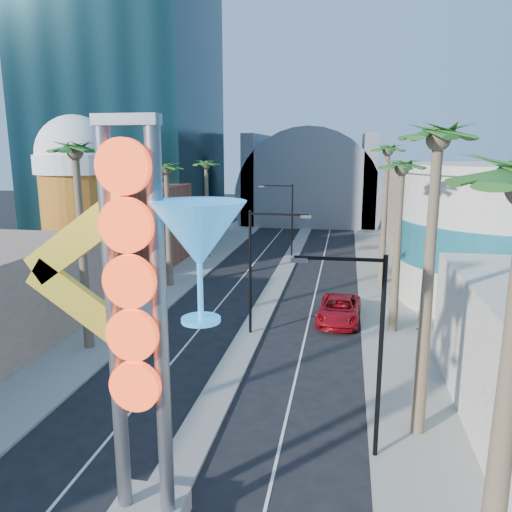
# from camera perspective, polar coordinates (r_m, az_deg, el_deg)

# --- Properties ---
(sidewalk_west) EXTENTS (5.00, 100.00, 0.15)m
(sidewalk_west) POSITION_cam_1_polar(r_m,az_deg,el_deg) (48.61, -8.31, -1.80)
(sidewalk_west) COLOR gray
(sidewalk_west) RESTS_ON ground
(sidewalk_east) EXTENTS (5.00, 100.00, 0.15)m
(sidewalk_east) POSITION_cam_1_polar(r_m,az_deg,el_deg) (46.31, 14.61, -2.77)
(sidewalk_east) COLOR gray
(sidewalk_east) RESTS_ON ground
(median) EXTENTS (1.60, 84.00, 0.15)m
(median) POSITION_cam_1_polar(r_m,az_deg,el_deg) (49.40, 3.32, -1.46)
(median) COLOR gray
(median) RESTS_ON ground
(hotel_tower) EXTENTS (20.00, 20.00, 50.00)m
(hotel_tower) POSITION_cam_1_polar(r_m,az_deg,el_deg) (68.95, -14.85, 22.89)
(hotel_tower) COLOR black
(hotel_tower) RESTS_ON ground
(brick_filler_west) EXTENTS (10.00, 10.00, 8.00)m
(brick_filler_west) POSITION_cam_1_polar(r_m,az_deg,el_deg) (52.97, -14.10, 3.44)
(brick_filler_west) COLOR brown
(brick_filler_west) RESTS_ON ground
(filler_east) EXTENTS (10.00, 20.00, 10.00)m
(filler_east) POSITION_cam_1_polar(r_m,az_deg,el_deg) (58.96, 20.31, 4.88)
(filler_east) COLOR #8B6E59
(filler_east) RESTS_ON ground
(beer_mug) EXTENTS (7.00, 7.00, 14.50)m
(beer_mug) POSITION_cam_1_polar(r_m,az_deg,el_deg) (45.91, -19.60, 6.66)
(beer_mug) COLOR #B97218
(beer_mug) RESTS_ON ground
(turquoise_building) EXTENTS (16.60, 16.60, 10.60)m
(turquoise_building) POSITION_cam_1_polar(r_m,az_deg,el_deg) (42.02, 27.11, 2.01)
(turquoise_building) COLOR #B6AE9A
(turquoise_building) RESTS_ON ground
(canopy) EXTENTS (22.00, 16.00, 22.00)m
(canopy) POSITION_cam_1_polar(r_m,az_deg,el_deg) (82.22, 6.29, 6.91)
(canopy) COLOR slate
(canopy) RESTS_ON ground
(neon_sign) EXTENTS (6.53, 2.60, 12.55)m
(neon_sign) POSITION_cam_1_polar(r_m,az_deg,el_deg) (14.25, -10.59, -5.80)
(neon_sign) COLOR gray
(neon_sign) RESTS_ON ground
(streetlight_0) EXTENTS (3.79, 0.25, 8.00)m
(streetlight_0) POSITION_cam_1_polar(r_m,az_deg,el_deg) (30.89, 0.33, -0.55)
(streetlight_0) COLOR black
(streetlight_0) RESTS_ON ground
(streetlight_1) EXTENTS (3.79, 0.25, 8.00)m
(streetlight_1) POSITION_cam_1_polar(r_m,az_deg,el_deg) (54.48, 3.58, 4.94)
(streetlight_1) COLOR black
(streetlight_1) RESTS_ON ground
(streetlight_2) EXTENTS (3.45, 0.25, 8.00)m
(streetlight_2) POSITION_cam_1_polar(r_m,az_deg,el_deg) (18.97, 12.68, -9.23)
(streetlight_2) COLOR black
(streetlight_2) RESTS_ON ground
(palm_1) EXTENTS (2.40, 2.40, 12.70)m
(palm_1) POSITION_cam_1_polar(r_m,az_deg,el_deg) (29.64, -19.88, 9.82)
(palm_1) COLOR brown
(palm_1) RESTS_ON ground
(palm_2) EXTENTS (2.40, 2.40, 11.20)m
(palm_2) POSITION_cam_1_polar(r_m,az_deg,el_deg) (42.40, -10.22, 8.99)
(palm_2) COLOR brown
(palm_2) RESTS_ON ground
(palm_3) EXTENTS (2.40, 2.40, 11.20)m
(palm_3) POSITION_cam_1_polar(r_m,az_deg,el_deg) (53.80, -5.72, 9.74)
(palm_3) COLOR brown
(palm_3) RESTS_ON ground
(palm_5) EXTENTS (2.40, 2.40, 13.20)m
(palm_5) POSITION_cam_1_polar(r_m,az_deg,el_deg) (19.95, 19.97, 10.33)
(palm_5) COLOR brown
(palm_5) RESTS_ON ground
(palm_6) EXTENTS (2.40, 2.40, 11.70)m
(palm_6) POSITION_cam_1_polar(r_m,az_deg,el_deg) (31.90, 16.30, 8.55)
(palm_6) COLOR brown
(palm_6) RESTS_ON ground
(palm_7) EXTENTS (2.40, 2.40, 12.70)m
(palm_7) POSITION_cam_1_polar(r_m,az_deg,el_deg) (43.81, 14.80, 10.64)
(palm_7) COLOR brown
(palm_7) RESTS_ON ground
(red_pickup) EXTENTS (3.13, 6.21, 1.69)m
(red_pickup) POSITION_cam_1_polar(r_m,az_deg,el_deg) (34.98, 9.47, -6.05)
(red_pickup) COLOR #A50C16
(red_pickup) RESTS_ON ground
(pedestrian_b) EXTENTS (1.04, 0.92, 1.79)m
(pedestrian_b) POSITION_cam_1_polar(r_m,az_deg,el_deg) (34.19, 18.33, -6.59)
(pedestrian_b) COLOR gray
(pedestrian_b) RESTS_ON sidewalk_east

